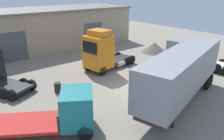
% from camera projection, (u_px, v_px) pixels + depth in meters
% --- Properties ---
extents(ground_plane, '(60.00, 60.00, 0.00)m').
position_uv_depth(ground_plane, '(128.00, 86.00, 20.14)').
color(ground_plane, gray).
extents(warehouse_building, '(26.83, 9.55, 5.67)m').
position_uv_depth(warehouse_building, '(44.00, 28.00, 32.60)').
color(warehouse_building, tan).
rests_on(warehouse_building, ground_plane).
extents(tractor_unit_orange, '(6.44, 3.43, 4.47)m').
position_uv_depth(tractor_unit_orange, '(101.00, 52.00, 23.20)').
color(tractor_unit_orange, orange).
rests_on(tractor_unit_orange, ground_plane).
extents(container_trailer_blue, '(11.56, 5.31, 4.21)m').
position_uv_depth(container_trailer_blue, '(183.00, 71.00, 16.31)').
color(container_trailer_blue, gray).
rests_on(container_trailer_blue, ground_plane).
extents(flatbed_truck_teal, '(8.23, 6.50, 2.69)m').
position_uv_depth(flatbed_truck_teal, '(56.00, 113.00, 13.38)').
color(flatbed_truck_teal, '#197075').
rests_on(flatbed_truck_teal, ground_plane).
extents(flatbed_truck_grey, '(3.75, 7.80, 2.73)m').
position_uv_depth(flatbed_truck_grey, '(186.00, 53.00, 25.62)').
color(flatbed_truck_grey, gray).
rests_on(flatbed_truck_grey, ground_plane).
extents(gravel_pile, '(3.65, 3.65, 1.35)m').
position_uv_depth(gravel_pile, '(154.00, 47.00, 30.58)').
color(gravel_pile, '#665B4C').
rests_on(gravel_pile, ground_plane).
extents(oil_drum, '(0.58, 0.58, 0.88)m').
position_uv_depth(oil_drum, '(58.00, 87.00, 18.81)').
color(oil_drum, black).
rests_on(oil_drum, ground_plane).
extents(traffic_cone, '(0.40, 0.40, 0.55)m').
position_uv_depth(traffic_cone, '(76.00, 93.00, 18.26)').
color(traffic_cone, black).
rests_on(traffic_cone, ground_plane).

